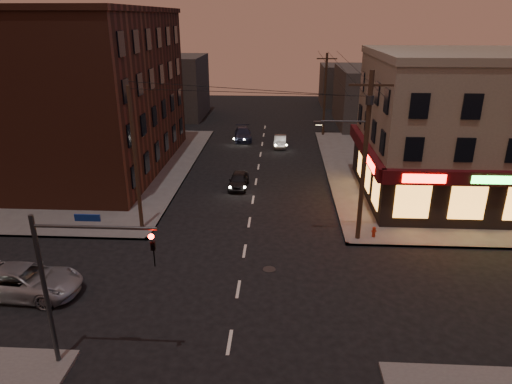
# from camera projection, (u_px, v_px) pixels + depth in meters

# --- Properties ---
(ground) EXTENTS (120.00, 120.00, 0.00)m
(ground) POSITION_uv_depth(u_px,v_px,m) (238.00, 289.00, 22.91)
(ground) COLOR black
(ground) RESTS_ON ground
(sidewalk_ne) EXTENTS (24.00, 28.00, 0.15)m
(sidewalk_ne) POSITION_uv_depth(u_px,v_px,m) (464.00, 173.00, 39.65)
(sidewalk_ne) COLOR #514F4C
(sidewalk_ne) RESTS_ON ground
(sidewalk_nw) EXTENTS (24.00, 28.00, 0.15)m
(sidewalk_nw) POSITION_uv_depth(u_px,v_px,m) (61.00, 166.00, 41.52)
(sidewalk_nw) COLOR #514F4C
(sidewalk_nw) RESTS_ON ground
(pizza_building) EXTENTS (15.85, 12.85, 10.50)m
(pizza_building) POSITION_uv_depth(u_px,v_px,m) (476.00, 128.00, 32.67)
(pizza_building) COLOR gray
(pizza_building) RESTS_ON sidewalk_ne
(brick_apartment) EXTENTS (12.00, 20.00, 13.00)m
(brick_apartment) POSITION_uv_depth(u_px,v_px,m) (89.00, 94.00, 38.97)
(brick_apartment) COLOR #4B2418
(brick_apartment) RESTS_ON sidewalk_nw
(bg_building_ne_a) EXTENTS (10.00, 12.00, 7.00)m
(bg_building_ne_a) POSITION_uv_depth(u_px,v_px,m) (379.00, 97.00, 56.32)
(bg_building_ne_a) COLOR #3F3D3A
(bg_building_ne_a) RESTS_ON ground
(bg_building_nw) EXTENTS (9.00, 10.00, 8.00)m
(bg_building_nw) POSITION_uv_depth(u_px,v_px,m) (170.00, 87.00, 61.27)
(bg_building_nw) COLOR #3F3D3A
(bg_building_nw) RESTS_ON ground
(bg_building_ne_b) EXTENTS (8.00, 8.00, 6.00)m
(bg_building_ne_b) POSITION_uv_depth(u_px,v_px,m) (347.00, 85.00, 69.65)
(bg_building_ne_b) COLOR #3F3D3A
(bg_building_ne_b) RESTS_ON ground
(utility_pole_main) EXTENTS (4.20, 0.44, 10.00)m
(utility_pole_main) POSITION_uv_depth(u_px,v_px,m) (363.00, 149.00, 25.89)
(utility_pole_main) COLOR #382619
(utility_pole_main) RESTS_ON sidewalk_ne
(utility_pole_far) EXTENTS (0.26, 0.26, 9.00)m
(utility_pole_far) POSITION_uv_depth(u_px,v_px,m) (325.00, 95.00, 50.69)
(utility_pole_far) COLOR #382619
(utility_pole_far) RESTS_ON sidewalk_ne
(utility_pole_west) EXTENTS (0.24, 0.24, 9.00)m
(utility_pole_west) POSITION_uv_depth(u_px,v_px,m) (135.00, 160.00, 27.64)
(utility_pole_west) COLOR #382619
(utility_pole_west) RESTS_ON sidewalk_nw
(traffic_signal) EXTENTS (4.49, 0.32, 6.47)m
(traffic_signal) POSITION_uv_depth(u_px,v_px,m) (69.00, 272.00, 16.48)
(traffic_signal) COLOR #333538
(traffic_signal) RESTS_ON ground
(suv_cross) EXTENTS (5.57, 2.79, 1.51)m
(suv_cross) POSITION_uv_depth(u_px,v_px,m) (25.00, 281.00, 22.23)
(suv_cross) COLOR gray
(suv_cross) RESTS_ON ground
(sedan_near) EXTENTS (1.55, 3.60, 1.21)m
(sedan_near) POSITION_uv_depth(u_px,v_px,m) (239.00, 180.00, 36.35)
(sedan_near) COLOR black
(sedan_near) RESTS_ON ground
(sedan_mid) EXTENTS (1.38, 3.59, 1.17)m
(sedan_mid) POSITION_uv_depth(u_px,v_px,m) (280.00, 141.00, 47.81)
(sedan_mid) COLOR #61615B
(sedan_mid) RESTS_ON ground
(sedan_far) EXTENTS (2.32, 4.65, 1.30)m
(sedan_far) POSITION_uv_depth(u_px,v_px,m) (243.00, 134.00, 50.46)
(sedan_far) COLOR #1C2138
(sedan_far) RESTS_ON ground
(fire_hydrant) EXTENTS (0.30, 0.30, 0.68)m
(fire_hydrant) POSITION_uv_depth(u_px,v_px,m) (374.00, 231.00, 27.90)
(fire_hydrant) COLOR maroon
(fire_hydrant) RESTS_ON sidewalk_ne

